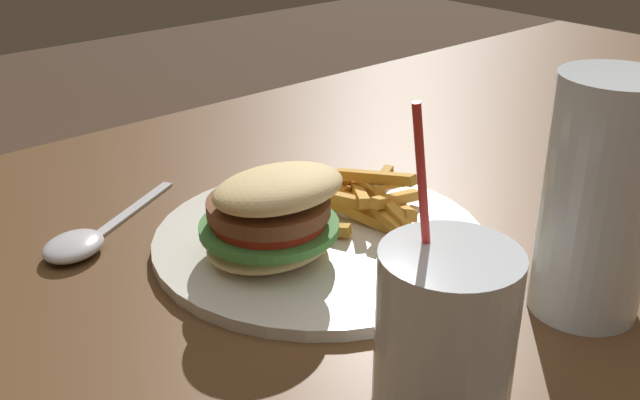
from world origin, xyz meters
name	(u,v)px	position (x,y,z in m)	size (l,w,h in m)	color
meal_plate_near	(303,225)	(0.14, -0.20, 0.74)	(0.28, 0.28, 0.09)	silver
beer_glass	(604,204)	(0.04, 0.00, 0.80)	(0.08, 0.08, 0.18)	silver
juice_glass	(451,337)	(0.20, 0.00, 0.77)	(0.08, 0.08, 0.19)	silver
spoon	(79,243)	(0.28, -0.32, 0.73)	(0.17, 0.11, 0.02)	silver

